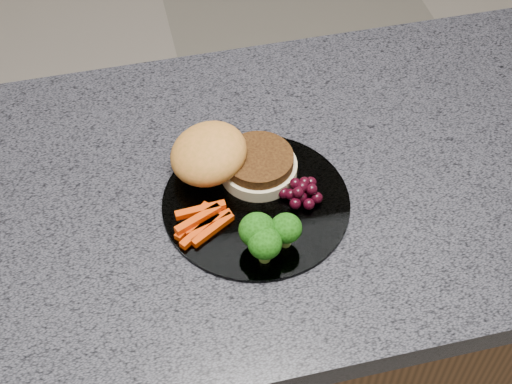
% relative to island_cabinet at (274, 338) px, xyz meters
% --- Properties ---
extents(island_cabinet, '(1.20, 0.60, 0.86)m').
position_rel_island_cabinet_xyz_m(island_cabinet, '(0.00, 0.00, 0.00)').
color(island_cabinet, brown).
rests_on(island_cabinet, ground).
extents(countertop, '(1.20, 0.60, 0.04)m').
position_rel_island_cabinet_xyz_m(countertop, '(0.00, 0.00, 0.45)').
color(countertop, '#45454E').
rests_on(countertop, island_cabinet).
extents(plate, '(0.26, 0.26, 0.01)m').
position_rel_island_cabinet_xyz_m(plate, '(-0.05, -0.04, 0.47)').
color(plate, white).
rests_on(plate, countertop).
extents(burger, '(0.18, 0.13, 0.06)m').
position_rel_island_cabinet_xyz_m(burger, '(-0.07, 0.02, 0.50)').
color(burger, beige).
rests_on(burger, plate).
extents(carrot_sticks, '(0.08, 0.07, 0.02)m').
position_rel_island_cabinet_xyz_m(carrot_sticks, '(-0.13, -0.06, 0.48)').
color(carrot_sticks, '#D43703').
rests_on(carrot_sticks, plate).
extents(broccoli, '(0.08, 0.07, 0.06)m').
position_rel_island_cabinet_xyz_m(broccoli, '(-0.05, -0.12, 0.51)').
color(broccoli, olive).
rests_on(broccoli, plate).
extents(grape_bunch, '(0.06, 0.05, 0.03)m').
position_rel_island_cabinet_xyz_m(grape_bunch, '(0.02, -0.05, 0.49)').
color(grape_bunch, black).
rests_on(grape_bunch, plate).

